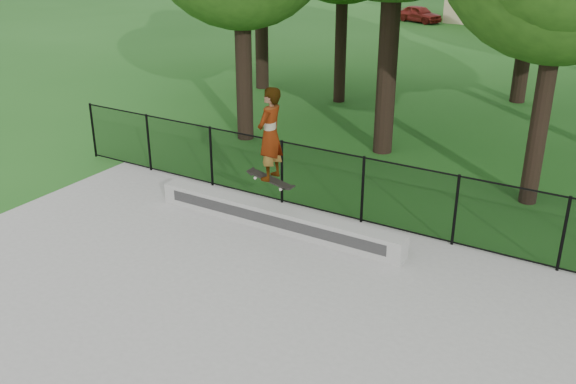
# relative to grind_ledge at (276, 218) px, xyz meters

# --- Properties ---
(ground) EXTENTS (100.00, 100.00, 0.00)m
(ground) POSITION_rel_grind_ledge_xyz_m (1.41, -4.70, -0.29)
(ground) COLOR #1D5518
(ground) RESTS_ON ground
(concrete_slab) EXTENTS (14.00, 12.00, 0.06)m
(concrete_slab) POSITION_rel_grind_ledge_xyz_m (1.41, -4.70, -0.26)
(concrete_slab) COLOR #989994
(concrete_slab) RESTS_ON ground
(grind_ledge) EXTENTS (5.75, 0.40, 0.46)m
(grind_ledge) POSITION_rel_grind_ledge_xyz_m (0.00, 0.00, 0.00)
(grind_ledge) COLOR #B1B2AC
(grind_ledge) RESTS_ON concrete_slab
(car_a) EXTENTS (3.26, 2.19, 1.04)m
(car_a) POSITION_rel_grind_ledge_xyz_m (-8.02, 29.92, 0.23)
(car_a) COLOR maroon
(car_a) RESTS_ON ground
(car_b) EXTENTS (3.54, 2.07, 1.21)m
(car_b) POSITION_rel_grind_ledge_xyz_m (-0.55, 30.59, 0.31)
(car_b) COLOR black
(car_b) RESTS_ON ground
(skater_airborne) EXTENTS (0.83, 0.69, 2.03)m
(skater_airborne) POSITION_rel_grind_ledge_xyz_m (0.06, -0.28, 1.90)
(skater_airborne) COLOR black
(skater_airborne) RESTS_ON ground
(chainlink_fence) EXTENTS (16.06, 0.06, 1.50)m
(chainlink_fence) POSITION_rel_grind_ledge_xyz_m (1.41, 1.20, 0.52)
(chainlink_fence) COLOR black
(chainlink_fence) RESTS_ON concrete_slab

